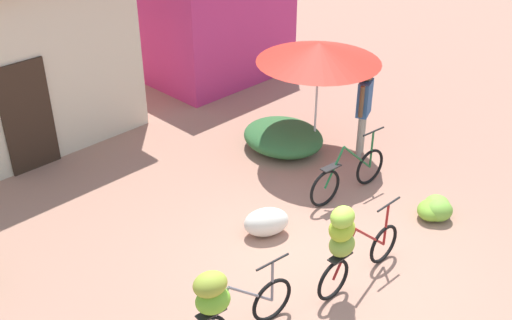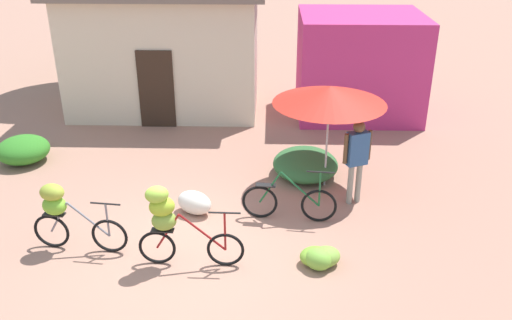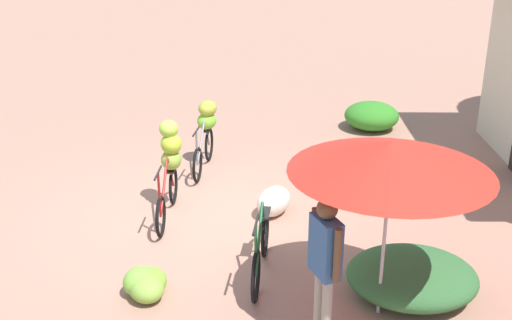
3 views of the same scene
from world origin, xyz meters
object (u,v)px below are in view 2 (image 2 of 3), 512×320
Objects in this scene: bicycle_center_loaded at (289,202)px; person_vendor at (357,154)px; market_umbrella at (330,95)px; shop_pink at (359,64)px; bicycle_near_pile at (170,219)px; banana_pile_on_ground at (320,258)px; building_low at (165,49)px; bicycle_leftmost at (63,211)px; produce_sack at (194,203)px.

person_vendor reaches higher than bicycle_center_loaded.
bicycle_center_loaded is at bearing -119.13° from market_umbrella.
bicycle_near_pile is (-3.91, -7.19, -0.51)m from shop_pink.
bicycle_near_pile is at bearing -179.90° from banana_pile_on_ground.
building_low reaches higher than bicycle_near_pile.
bicycle_leftmost is at bearing -152.02° from market_umbrella.
building_low is 7.06m from bicycle_leftmost.
banana_pile_on_ground is at bearing -96.36° from market_umbrella.
bicycle_near_pile reaches higher than bicycle_leftmost.
building_low reaches higher than shop_pink.
shop_pink reaches higher than banana_pile_on_ground.
bicycle_center_loaded is at bearing -151.82° from person_vendor.
person_vendor is (3.03, 0.49, 0.82)m from produce_sack.
banana_pile_on_ground is at bearing -102.04° from shop_pink.
bicycle_center_loaded is (3.26, -5.96, -1.31)m from building_low.
bicycle_center_loaded is 2.28× the size of banana_pile_on_ground.
bicycle_leftmost reaches higher than produce_sack.
bicycle_center_loaded is at bearing -6.03° from produce_sack.
person_vendor is at bearing -49.45° from building_low.
building_low is 3.17× the size of bicycle_center_loaded.
bicycle_near_pile is 1.71m from produce_sack.
bicycle_leftmost is at bearing -148.74° from produce_sack.
bicycle_leftmost is at bearing -130.18° from shop_pink.
building_low is at bearing 104.47° from produce_sack.
bicycle_center_loaded is at bearing 36.34° from bicycle_near_pile.
produce_sack is at bearing -75.53° from building_low.
bicycle_center_loaded reaches higher than produce_sack.
bicycle_near_pile is at bearing -133.89° from market_umbrella.
banana_pile_on_ground is (2.37, 0.00, -0.68)m from bicycle_near_pile.
shop_pink is 1.96× the size of bicycle_leftmost.
bicycle_near_pile reaches higher than banana_pile_on_ground.
building_low is 6.10m from market_umbrella.
bicycle_leftmost is 1.88m from bicycle_near_pile.
market_umbrella is 1.28× the size of bicycle_center_loaded.
bicycle_leftmost is 2.15× the size of banana_pile_on_ground.
bicycle_leftmost is 0.96× the size of person_vendor.
bicycle_near_pile is at bearing -143.66° from bicycle_center_loaded.
market_umbrella is at bearing -105.53° from shop_pink.
bicycle_center_loaded is 1.49m from banana_pile_on_ground.
market_umbrella is at bearing -48.67° from building_low.
market_umbrella is 2.25m from bicycle_center_loaded.
building_low reaches higher than person_vendor.
market_umbrella is at bearing 46.11° from bicycle_near_pile.
market_umbrella reaches higher than produce_sack.
banana_pile_on_ground is at bearing 0.10° from bicycle_near_pile.
person_vendor is (5.02, 1.70, 0.32)m from bicycle_leftmost.
building_low reaches higher than bicycle_center_loaded.
bicycle_near_pile is 2.42m from bicycle_center_loaded.
shop_pink is 4.21× the size of banana_pile_on_ground.
person_vendor is at bearing 68.87° from banana_pile_on_ground.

